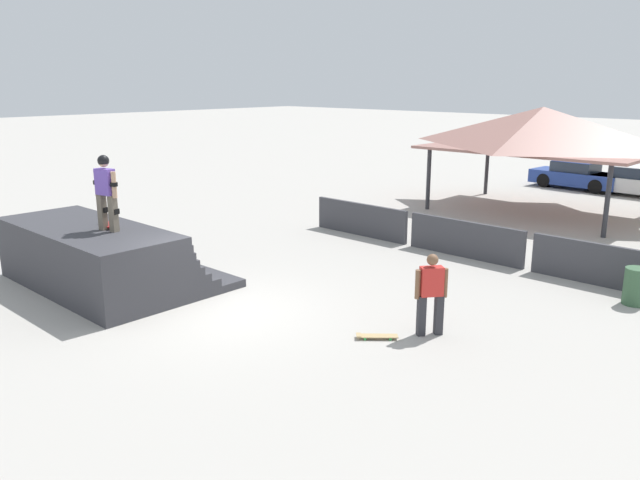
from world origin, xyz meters
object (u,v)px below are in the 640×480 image
Objects in this scene: trash_bin at (636,286)px; skateboard_on_ground at (376,336)px; skater_on_deck at (106,188)px; parked_car_blue at (576,176)px; bystander_walking at (431,290)px; skateboard_on_deck at (108,225)px.

skateboard_on_ground is at bearing -119.16° from trash_bin.
parked_car_blue is (2.22, 22.37, -1.94)m from skater_on_deck.
skateboard_on_ground is (6.20, 2.10, -2.48)m from skater_on_deck.
skater_on_deck is 7.65m from bystander_walking.
skater_on_deck is 22.57m from parked_car_blue.
bystander_walking reaches higher than parked_car_blue.
skater_on_deck reaches higher than trash_bin.
bystander_walking is at bearing -72.30° from parked_car_blue.
bystander_walking is 1.41m from skateboard_on_ground.
parked_car_blue is at bearing -121.02° from skateboard_on_ground.
trash_bin is 0.20× the size of parked_car_blue.
skater_on_deck is 1.05× the size of bystander_walking.
trash_bin is (2.42, 4.61, -0.50)m from bystander_walking.
skater_on_deck reaches higher than bystander_walking.
skateboard_on_ground is (-0.65, -0.90, -0.87)m from bystander_walking.
skateboard_on_deck is 7.01m from skateboard_on_ground.
skater_on_deck is at bearing -140.61° from trash_bin.
skater_on_deck is at bearing -29.10° from bystander_walking.
skateboard_on_deck is 1.17× the size of skateboard_on_ground.
parked_car_blue is at bearing 97.23° from skateboard_on_deck.
bystander_walking is at bearing 11.90° from skater_on_deck.
skateboard_on_deck reaches higher than skateboard_on_ground.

